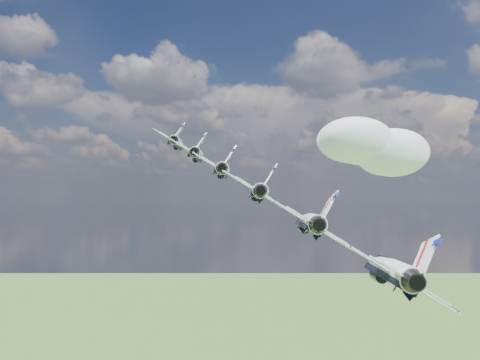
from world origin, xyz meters
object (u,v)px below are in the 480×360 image
at_px(jet_4, 310,222).
at_px(jet_5, 389,269).
at_px(jet_3, 259,191).
at_px(jet_0, 178,143).
at_px(jet_1, 198,155).
at_px(jet_2, 224,170).

relative_size(jet_4, jet_5, 1.00).
height_order(jet_3, jet_5, jet_3).
xyz_separation_m(jet_0, jet_4, (35.96, -38.10, -13.21)).
bearing_deg(jet_3, jet_0, 112.31).
height_order(jet_0, jet_3, jet_0).
relative_size(jet_1, jet_4, 1.00).
distance_m(jet_1, jet_4, 40.52).
bearing_deg(jet_5, jet_0, 112.31).
xyz_separation_m(jet_0, jet_5, (44.95, -47.62, -16.52)).
bearing_deg(jet_1, jet_3, -67.69).
height_order(jet_0, jet_1, jet_0).
bearing_deg(jet_5, jet_4, 112.31).
height_order(jet_2, jet_3, jet_2).
xyz_separation_m(jet_0, jet_3, (26.97, -28.57, -9.91)).
height_order(jet_1, jet_3, jet_1).
height_order(jet_3, jet_4, jet_3).
relative_size(jet_3, jet_4, 1.00).
height_order(jet_1, jet_2, jet_1).
xyz_separation_m(jet_4, jet_5, (8.99, -9.52, -3.30)).
distance_m(jet_1, jet_3, 27.01).
distance_m(jet_0, jet_1, 13.51).
bearing_deg(jet_3, jet_2, 112.31).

